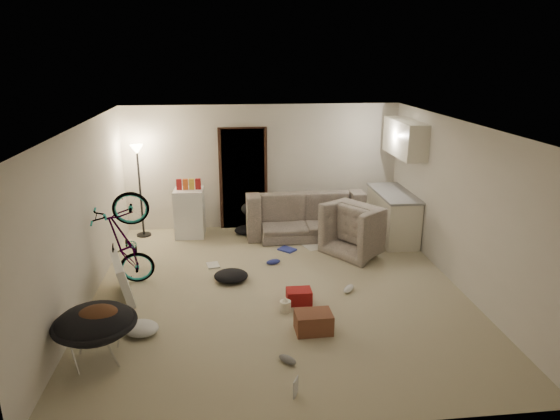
{
  "coord_description": "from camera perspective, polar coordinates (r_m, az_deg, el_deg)",
  "views": [
    {
      "loc": [
        -0.73,
        -6.86,
        3.43
      ],
      "look_at": [
        0.09,
        0.6,
        1.08
      ],
      "focal_mm": 32.0,
      "sensor_mm": 36.0,
      "label": 1
    }
  ],
  "objects": [
    {
      "name": "doorway",
      "position": [
        10.13,
        -4.21,
        3.56
      ],
      "size": [
        0.85,
        0.1,
        2.04
      ],
      "primitive_type": "cube",
      "color": "black",
      "rests_on": "floor"
    },
    {
      "name": "newspaper",
      "position": [
        9.46,
        3.83,
        -3.9
      ],
      "size": [
        0.62,
        0.71,
        0.01
      ],
      "primitive_type": "cube",
      "rotation": [
        0.0,
        0.0,
        0.35
      ],
      "color": "silver",
      "rests_on": "floor"
    },
    {
      "name": "snack_box_1",
      "position": [
        9.75,
        -10.75,
        2.64
      ],
      "size": [
        0.11,
        0.08,
        0.3
      ],
      "primitive_type": "cube",
      "rotation": [
        0.0,
        0.0,
        0.12
      ],
      "color": "#C24C18",
      "rests_on": "mini_fridge"
    },
    {
      "name": "door_trim",
      "position": [
        10.1,
        -4.21,
        3.52
      ],
      "size": [
        0.97,
        0.04,
        2.1
      ],
      "primitive_type": "cube",
      "color": "black",
      "rests_on": "floor"
    },
    {
      "name": "armchair",
      "position": [
        9.17,
        9.58,
        -2.59
      ],
      "size": [
        1.34,
        1.37,
        0.67
      ],
      "primitive_type": "imported",
      "rotation": [
        0.0,
        0.0,
        2.19
      ],
      "color": "#373F38",
      "rests_on": "floor"
    },
    {
      "name": "wall_left",
      "position": [
        7.48,
        -21.69,
        -0.85
      ],
      "size": [
        0.02,
        6.0,
        2.5
      ],
      "primitive_type": "cube",
      "color": "silver",
      "rests_on": "floor"
    },
    {
      "name": "kitchen_uppers",
      "position": [
        9.57,
        14.08,
        7.96
      ],
      "size": [
        0.38,
        1.4,
        0.65
      ],
      "primitive_type": "cube",
      "color": "silver",
      "rests_on": "wall_right"
    },
    {
      "name": "wall_right",
      "position": [
        8.0,
        19.89,
        0.5
      ],
      "size": [
        0.02,
        6.0,
        2.5
      ],
      "primitive_type": "cube",
      "color": "silver",
      "rests_on": "floor"
    },
    {
      "name": "shoe_3",
      "position": [
        6.04,
        0.87,
        -16.71
      ],
      "size": [
        0.24,
        0.24,
        0.09
      ],
      "primitive_type": "ellipsoid",
      "rotation": [
        0.0,
        0.0,
        -0.78
      ],
      "color": "slate",
      "rests_on": "floor"
    },
    {
      "name": "shoe_0",
      "position": [
        8.55,
        -0.77,
        -5.93
      ],
      "size": [
        0.26,
        0.16,
        0.09
      ],
      "primitive_type": "ellipsoid",
      "rotation": [
        0.0,
        0.0,
        0.24
      ],
      "color": "#293494",
      "rests_on": "floor"
    },
    {
      "name": "wall_back",
      "position": [
        10.14,
        -1.98,
        4.95
      ],
      "size": [
        5.5,
        0.02,
        2.5
      ],
      "primitive_type": "cube",
      "color": "silver",
      "rests_on": "floor"
    },
    {
      "name": "drink_case_b",
      "position": [
        7.28,
        2.18,
        -9.83
      ],
      "size": [
        0.36,
        0.27,
        0.21
      ],
      "primitive_type": "cube",
      "rotation": [
        0.0,
        0.0,
        -0.01
      ],
      "color": "maroon",
      "rests_on": "floor"
    },
    {
      "name": "drink_case_a",
      "position": [
        6.6,
        3.85,
        -12.66
      ],
      "size": [
        0.48,
        0.35,
        0.27
      ],
      "primitive_type": "cube",
      "rotation": [
        0.0,
        0.0,
        0.03
      ],
      "color": "brown",
      "rests_on": "floor"
    },
    {
      "name": "bicycle",
      "position": [
        8.01,
        -17.15,
        -5.61
      ],
      "size": [
        1.63,
        0.85,
        0.9
      ],
      "primitive_type": "imported",
      "rotation": [
        0.0,
        -0.17,
        1.68
      ],
      "color": "black",
      "rests_on": "floor"
    },
    {
      "name": "sofa_drape",
      "position": [
        9.77,
        -2.82,
        0.14
      ],
      "size": [
        0.65,
        0.57,
        0.28
      ],
      "primitive_type": "ellipsoid",
      "rotation": [
        0.0,
        0.0,
        -0.22
      ],
      "color": "black",
      "rests_on": "sofa"
    },
    {
      "name": "saucer_chair",
      "position": [
        6.26,
        -20.33,
        -12.74
      ],
      "size": [
        0.95,
        0.95,
        0.68
      ],
      "color": "silver",
      "rests_on": "floor"
    },
    {
      "name": "book_white",
      "position": [
        8.58,
        -7.66,
        -6.27
      ],
      "size": [
        0.25,
        0.29,
        0.02
      ],
      "primitive_type": "cube",
      "rotation": [
        0.0,
        0.0,
        0.2
      ],
      "color": "silver",
      "rests_on": "floor"
    },
    {
      "name": "counter_top",
      "position": [
        9.74,
        12.91,
        1.88
      ],
      "size": [
        0.64,
        1.54,
        0.04
      ],
      "primitive_type": "cube",
      "color": "gray",
      "rests_on": "kitchen_counter"
    },
    {
      "name": "hoodie",
      "position": [
        6.13,
        -20.13,
        -11.27
      ],
      "size": [
        0.54,
        0.47,
        0.22
      ],
      "primitive_type": "ellipsoid",
      "rotation": [
        0.0,
        0.0,
        0.17
      ],
      "color": "#4E2D1B",
      "rests_on": "saucer_chair"
    },
    {
      "name": "clothes_lump_b",
      "position": [
        10.0,
        -3.84,
        -2.27
      ],
      "size": [
        0.62,
        0.58,
        0.15
      ],
      "primitive_type": "ellipsoid",
      "rotation": [
        0.0,
        0.0,
        0.39
      ],
      "color": "black",
      "rests_on": "floor"
    },
    {
      "name": "tv_box",
      "position": [
        7.72,
        -17.56,
        -7.46
      ],
      "size": [
        0.48,
        0.92,
        0.6
      ],
      "primitive_type": "cube",
      "rotation": [
        0.0,
        -0.21,
        0.3
      ],
      "color": "silver",
      "rests_on": "floor"
    },
    {
      "name": "book_asset",
      "position": [
        5.54,
        1.55,
        -20.8
      ],
      "size": [
        0.25,
        0.23,
        0.02
      ],
      "primitive_type": "imported",
      "rotation": [
        0.0,
        0.0,
        1.09
      ],
      "color": "maroon",
      "rests_on": "floor"
    },
    {
      "name": "snack_box_2",
      "position": [
        9.75,
        -10.04,
        2.66
      ],
      "size": [
        0.1,
        0.07,
        0.3
      ],
      "primitive_type": "cube",
      "rotation": [
        0.0,
        0.0,
        -0.03
      ],
      "color": "gold",
      "rests_on": "mini_fridge"
    },
    {
      "name": "floor",
      "position": [
        7.71,
        -0.16,
        -9.12
      ],
      "size": [
        5.5,
        6.0,
        0.02
      ],
      "primitive_type": "cube",
      "color": "#B7AD8D",
      "rests_on": "ground"
    },
    {
      "name": "wall_front",
      "position": [
        4.49,
        3.99,
        -11.77
      ],
      "size": [
        5.5,
        0.02,
        2.5
      ],
      "primitive_type": "cube",
      "color": "silver",
      "rests_on": "floor"
    },
    {
      "name": "clothes_lump_c",
      "position": [
        6.81,
        -15.59,
        -12.88
      ],
      "size": [
        0.6,
        0.57,
        0.14
      ],
      "primitive_type": "ellipsoid",
      "rotation": [
        0.0,
        0.0,
        -0.46
      ],
      "color": "silver",
      "rests_on": "floor"
    },
    {
      "name": "ceiling",
      "position": [
        6.96,
        -0.18,
        9.77
      ],
      "size": [
        5.5,
        6.0,
        0.02
      ],
      "primitive_type": "cube",
      "color": "white",
      "rests_on": "wall_back"
    },
    {
      "name": "book_blue",
      "position": [
        9.16,
        0.82,
        -4.53
      ],
      "size": [
        0.36,
        0.36,
        0.03
      ],
      "primitive_type": "cube",
      "rotation": [
        0.0,
        0.0,
        0.8
      ],
      "color": "#293494",
      "rests_on": "floor"
    },
    {
      "name": "snack_box_0",
      "position": [
        9.76,
        -11.45,
        2.61
      ],
      "size": [
        0.1,
        0.07,
        0.3
      ],
      "primitive_type": "cube",
      "rotation": [
        0.0,
        0.0,
        -0.0
      ],
      "color": "maroon",
      "rests_on": "mini_fridge"
    },
    {
      "name": "snack_box_3",
      "position": [
        9.74,
        -9.34,
        2.69
      ],
      "size": [
        0.11,
        0.08,
        0.3
      ],
      "primitive_type": "cube",
      "rotation": [
        0.0,
        0.0,
        -0.09
      ],
      "color": "maroon",
      "rests_on": "mini_fridge"
    },
    {
      "name": "juicer",
      "position": [
        7.06,
        0.62,
        -10.84
      ],
      "size": [
        0.16,
        0.16,
        0.23
      ],
      "color": "white",
      "rests_on": "floor"
    },
    {
      "name": "clothes_lump_a",
      "position": [
        7.98,
        -5.61,
        -7.49
      ],
      "size": [
        0.57,
        0.5,
        0.17
      ],
      "primitive_type": "ellipsoid",
      "rotation": [
        0.0,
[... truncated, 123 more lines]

